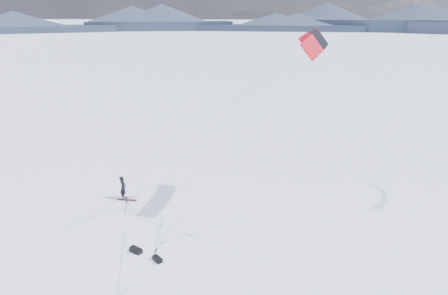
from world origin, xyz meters
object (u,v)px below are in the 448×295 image
at_px(snowkiter, 124,199).
at_px(gear_bag_b, 157,259).
at_px(tripod, 127,202).
at_px(gear_bag_a, 136,250).
at_px(snowboard, 127,200).

relative_size(snowkiter, gear_bag_b, 2.55).
xyz_separation_m(tripod, gear_bag_b, (5.06, -4.23, -0.69)).
bearing_deg(gear_bag_a, tripod, 142.64).
height_order(tripod, gear_bag_a, tripod).
relative_size(snowkiter, gear_bag_a, 2.26).
height_order(tripod, gear_bag_b, tripod).
bearing_deg(gear_bag_b, gear_bag_a, -160.92).
height_order(snowkiter, gear_bag_a, snowkiter).
distance_m(snowboard, gear_bag_a, 7.20).
bearing_deg(snowboard, snowkiter, 151.23).
distance_m(snowkiter, snowboard, 0.35).
distance_m(snowboard, tripod, 2.14).
bearing_deg(gear_bag_a, snowkiter, 143.07).
bearing_deg(snowboard, tripod, -65.10).
bearing_deg(snowkiter, tripod, -162.72).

